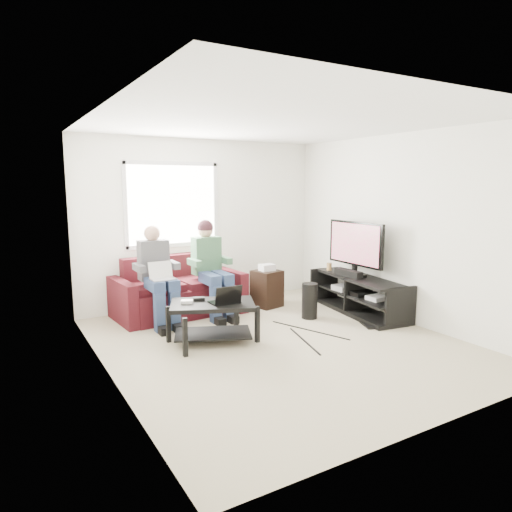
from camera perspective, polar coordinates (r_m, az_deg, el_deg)
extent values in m
plane|color=#B1A88A|center=(5.64, 2.95, -10.79)|extent=(4.50, 4.50, 0.00)
plane|color=white|center=(5.36, 3.18, 16.38)|extent=(4.50, 4.50, 0.00)
plane|color=white|center=(7.32, -6.69, 4.14)|extent=(4.50, 0.00, 4.50)
plane|color=white|center=(3.70, 22.59, -1.15)|extent=(4.50, 0.00, 4.50)
plane|color=white|center=(4.57, -18.37, 0.88)|extent=(0.00, 4.50, 4.50)
plane|color=white|center=(6.66, 17.62, 3.31)|extent=(0.00, 4.50, 4.50)
cube|color=white|center=(7.11, -10.41, 6.33)|extent=(1.40, 0.01, 1.20)
cube|color=silver|center=(7.10, -10.38, 6.33)|extent=(1.48, 0.04, 1.28)
cube|color=#4D131B|center=(6.84, -9.59, -5.54)|extent=(1.56, 0.92, 0.42)
cube|color=#4D131B|center=(7.07, -10.68, -1.57)|extent=(1.51, 0.32, 0.43)
cube|color=#4D131B|center=(6.58, -16.36, -5.55)|extent=(0.22, 0.91, 0.60)
cube|color=#4D131B|center=(7.14, -3.40, -4.07)|extent=(0.22, 0.91, 0.60)
cube|color=#4D131B|center=(6.64, -12.57, -3.76)|extent=(0.75, 0.74, 0.10)
cube|color=#4D131B|center=(6.90, -6.71, -3.14)|extent=(0.75, 0.74, 0.10)
cube|color=navy|center=(6.19, -12.58, -3.54)|extent=(0.16, 0.45, 0.14)
cube|color=navy|center=(6.25, -10.83, -3.36)|extent=(0.16, 0.45, 0.14)
cube|color=navy|center=(6.10, -11.93, -6.90)|extent=(0.13, 0.13, 0.52)
cube|color=navy|center=(6.16, -10.16, -6.69)|extent=(0.13, 0.13, 0.52)
cube|color=#535257|center=(6.47, -12.70, -0.48)|extent=(0.40, 0.22, 0.55)
sphere|color=tan|center=(6.44, -12.87, 2.79)|extent=(0.22, 0.22, 0.22)
cube|color=navy|center=(6.47, -5.82, -2.83)|extent=(0.16, 0.45, 0.14)
cube|color=navy|center=(6.56, -4.22, -2.66)|extent=(0.16, 0.45, 0.14)
cube|color=navy|center=(6.38, -5.07, -6.03)|extent=(0.13, 0.13, 0.52)
cube|color=navy|center=(6.47, -3.46, -5.81)|extent=(0.13, 0.13, 0.52)
cube|color=#505252|center=(6.75, -6.23, 0.07)|extent=(0.40, 0.22, 0.55)
sphere|color=tan|center=(6.73, -6.35, 3.21)|extent=(0.22, 0.22, 0.22)
sphere|color=#33191F|center=(6.72, -6.36, 3.55)|extent=(0.23, 0.23, 0.23)
cube|color=black|center=(5.55, -5.46, -6.07)|extent=(1.15, 0.95, 0.05)
cube|color=black|center=(5.65, -5.40, -9.60)|extent=(1.05, 0.85, 0.02)
cube|color=black|center=(5.21, -8.86, -10.01)|extent=(0.05, 0.05, 0.45)
cube|color=black|center=(5.59, 0.16, -8.55)|extent=(0.05, 0.05, 0.45)
cube|color=black|center=(5.70, -10.90, -8.40)|extent=(0.05, 0.05, 0.45)
cube|color=black|center=(6.05, -2.49, -7.20)|extent=(0.05, 0.05, 0.45)
cube|color=silver|center=(5.54, -8.63, -5.68)|extent=(0.17, 0.14, 0.04)
cube|color=black|center=(5.66, -7.16, -5.33)|extent=(0.16, 0.13, 0.04)
cube|color=gray|center=(5.80, -3.39, -4.93)|extent=(0.17, 0.14, 0.04)
cube|color=black|center=(6.92, 12.75, -2.71)|extent=(0.72, 1.71, 0.04)
cube|color=black|center=(6.98, 12.68, -4.77)|extent=(0.68, 1.65, 0.03)
cube|color=black|center=(7.04, 12.61, -6.72)|extent=(0.72, 1.71, 0.06)
cube|color=black|center=(6.43, 17.62, -6.15)|extent=(0.50, 0.11, 0.55)
cube|color=black|center=(7.58, 8.50, -3.57)|extent=(0.50, 0.11, 0.55)
cube|color=black|center=(6.99, 12.20, -2.25)|extent=(0.12, 0.40, 0.04)
cube|color=black|center=(6.97, 12.23, -1.60)|extent=(0.06, 0.06, 0.12)
cube|color=black|center=(6.92, 12.33, 1.54)|extent=(0.05, 1.10, 0.65)
cube|color=#EC3779|center=(6.89, 12.15, 1.52)|extent=(0.01, 1.01, 0.58)
cube|color=black|center=(6.90, 11.48, -2.11)|extent=(0.12, 0.50, 0.10)
cylinder|color=#9E7744|center=(7.34, 9.14, -1.31)|extent=(0.08, 0.08, 0.12)
cube|color=silver|center=(6.69, 15.03, -5.06)|extent=(0.30, 0.22, 0.06)
cube|color=gray|center=(7.18, 11.06, -3.88)|extent=(0.34, 0.26, 0.08)
cube|color=black|center=(6.93, 12.97, -4.45)|extent=(0.38, 0.30, 0.07)
cylinder|color=black|center=(6.61, 6.72, -5.59)|extent=(0.22, 0.22, 0.51)
cube|color=black|center=(6.52, 13.74, -8.19)|extent=(0.32, 0.49, 0.03)
cube|color=black|center=(7.18, 1.37, -4.08)|extent=(0.39, 0.39, 0.57)
cube|color=silver|center=(7.11, 1.38, -1.44)|extent=(0.22, 0.18, 0.10)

